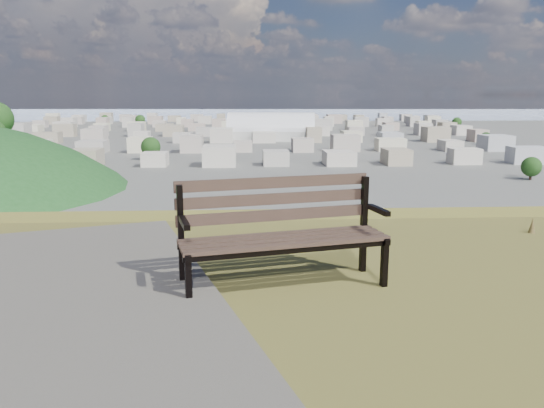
{
  "coord_description": "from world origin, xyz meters",
  "views": [
    {
      "loc": [
        -0.92,
        -2.6,
        26.57
      ],
      "look_at": [
        -0.61,
        3.56,
        25.3
      ],
      "focal_mm": 35.0,
      "sensor_mm": 36.0,
      "label": 1
    }
  ],
  "objects": [
    {
      "name": "city_trees",
      "position": [
        -26.39,
        319.0,
        4.83
      ],
      "size": [
        406.52,
        387.2,
        9.98
      ],
      "color": "#2E2017",
      "rests_on": "ground"
    },
    {
      "name": "bay_water",
      "position": [
        0.0,
        900.0,
        0.0
      ],
      "size": [
        2400.0,
        700.0,
        0.12
      ],
      "primitive_type": "cube",
      "color": "#94ABBC",
      "rests_on": "ground"
    },
    {
      "name": "gravel_patch",
      "position": [
        -2.7,
        1.14,
        25.04
      ],
      "size": [
        4.24,
        5.11,
        0.09
      ],
      "primitive_type": "cube",
      "rotation": [
        0.0,
        0.0,
        0.3
      ],
      "color": "#57524B",
      "rests_on": "hilltop_mesa"
    },
    {
      "name": "far_hills",
      "position": [
        -60.92,
        1402.93,
        25.47
      ],
      "size": [
        2050.0,
        340.0,
        60.0
      ],
      "color": "#9AA2BF",
      "rests_on": "ground"
    },
    {
      "name": "arena",
      "position": [
        14.9,
        314.54,
        5.09
      ],
      "size": [
        53.02,
        26.65,
        21.57
      ],
      "rotation": [
        0.0,
        0.0,
        -0.1
      ],
      "color": "#B6B6B2",
      "rests_on": "ground"
    },
    {
      "name": "city_blocks",
      "position": [
        0.0,
        394.44,
        3.5
      ],
      "size": [
        395.0,
        361.0,
        7.0
      ],
      "color": "beige",
      "rests_on": "ground"
    },
    {
      "name": "park_bench",
      "position": [
        -0.63,
        1.66,
        25.5
      ],
      "size": [
        1.77,
        0.92,
        0.89
      ],
      "rotation": [
        0.0,
        0.0,
        0.23
      ],
      "color": "#402D24",
      "rests_on": "hilltop_mesa"
    }
  ]
}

